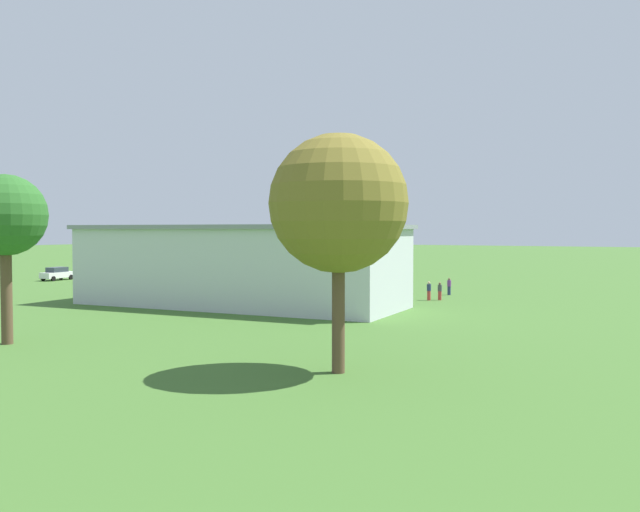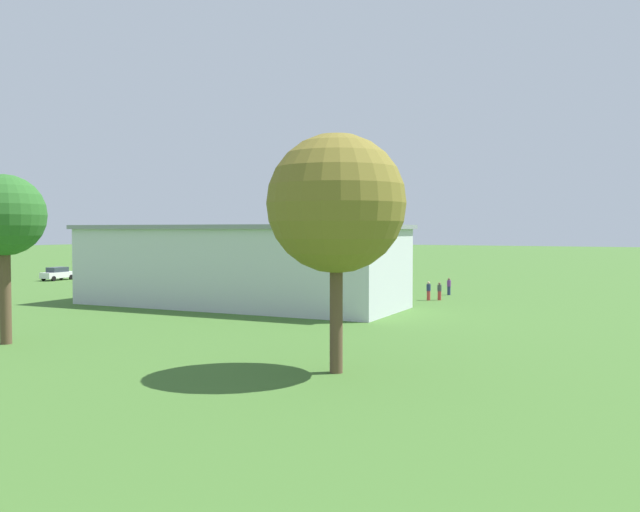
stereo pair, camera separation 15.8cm
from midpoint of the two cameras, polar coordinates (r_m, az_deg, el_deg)
name	(u,v)px [view 1 (the left image)]	position (r m, az deg, el deg)	size (l,w,h in m)	color
ground_plane	(332,281)	(84.69, 0.96, -2.13)	(400.00, 400.00, 0.00)	#3D6628
hangar	(239,265)	(57.20, -6.99, -0.79)	(28.68, 11.91, 6.86)	silver
biplane	(339,242)	(88.54, 1.55, 1.21)	(8.65, 7.72, 3.87)	yellow
car_black	(176,280)	(76.73, -12.20, -2.00)	(2.41, 4.42, 1.62)	black
car_orange	(132,278)	(81.55, -15.80, -1.79)	(2.34, 4.08, 1.63)	orange
car_red	(104,275)	(87.06, -17.96, -1.56)	(1.98, 3.95, 1.65)	red
car_white	(57,274)	(92.05, -21.52, -1.40)	(2.18, 4.48, 1.67)	white
person_watching_takeoff	(201,283)	(73.14, -10.19, -2.25)	(0.46, 0.46, 1.54)	beige
person_by_parked_cars	(429,291)	(62.01, 9.18, -2.95)	(0.53, 0.53, 1.73)	#B23333
person_walking_on_apron	(440,291)	(62.43, 10.09, -2.98)	(0.48, 0.48, 1.63)	#B23333
person_near_hangar_door	(449,286)	(67.51, 10.87, -2.56)	(0.42, 0.42, 1.69)	navy
tree_near_perimeter_road	(338,204)	(30.01, 1.43, 4.43)	(6.27, 6.27, 10.77)	brown
tree_behind_hangar_left	(5,217)	(41.57, -25.33, 3.04)	(4.59, 4.59, 9.58)	brown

